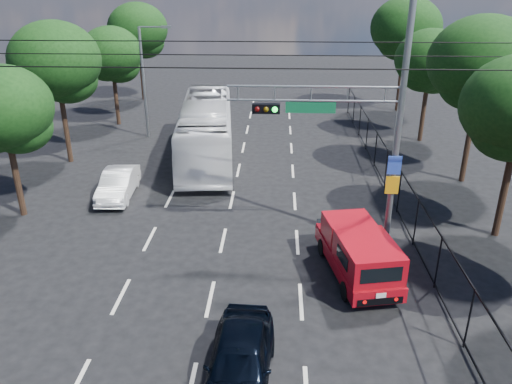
# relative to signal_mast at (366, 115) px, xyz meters

# --- Properties ---
(lane_markings) EXTENTS (6.12, 38.00, 0.01)m
(lane_markings) POSITION_rel_signal_mast_xyz_m (-5.28, 6.01, -5.24)
(lane_markings) COLOR beige
(lane_markings) RESTS_ON ground
(signal_mast) EXTENTS (6.43, 0.39, 9.50)m
(signal_mast) POSITION_rel_signal_mast_xyz_m (0.00, 0.00, 0.00)
(signal_mast) COLOR slate
(signal_mast) RESTS_ON ground
(streetlight_left) EXTENTS (2.09, 0.22, 7.08)m
(streetlight_left) POSITION_rel_signal_mast_xyz_m (-11.62, 14.01, -1.30)
(streetlight_left) COLOR slate
(streetlight_left) RESTS_ON ground
(utility_wires) EXTENTS (22.00, 5.04, 0.74)m
(utility_wires) POSITION_rel_signal_mast_xyz_m (-5.28, 0.84, 1.99)
(utility_wires) COLOR black
(utility_wires) RESTS_ON ground
(fence_right) EXTENTS (0.06, 34.03, 2.00)m
(fence_right) POSITION_rel_signal_mast_xyz_m (2.32, 4.18, -4.21)
(fence_right) COLOR black
(fence_right) RESTS_ON ground
(tree_right_c) EXTENTS (5.10, 5.10, 8.29)m
(tree_right_c) POSITION_rel_signal_mast_xyz_m (6.53, 7.03, 0.49)
(tree_right_c) COLOR black
(tree_right_c) RESTS_ON ground
(tree_right_d) EXTENTS (4.32, 4.32, 7.02)m
(tree_right_d) POSITION_rel_signal_mast_xyz_m (6.13, 14.03, -0.39)
(tree_right_d) COLOR black
(tree_right_d) RESTS_ON ground
(tree_right_e) EXTENTS (5.28, 5.28, 8.58)m
(tree_right_e) POSITION_rel_signal_mast_xyz_m (6.33, 22.03, 0.69)
(tree_right_e) COLOR black
(tree_right_e) RESTS_ON ground
(tree_left_b) EXTENTS (4.08, 4.08, 6.63)m
(tree_left_b) POSITION_rel_signal_mast_xyz_m (-14.47, 2.03, -0.66)
(tree_left_b) COLOR black
(tree_left_b) RESTS_ON ground
(tree_left_c) EXTENTS (4.80, 4.80, 7.80)m
(tree_left_c) POSITION_rel_signal_mast_xyz_m (-15.07, 9.03, 0.15)
(tree_left_c) COLOR black
(tree_left_c) RESTS_ON ground
(tree_left_d) EXTENTS (4.20, 4.20, 6.83)m
(tree_left_d) POSITION_rel_signal_mast_xyz_m (-14.67, 17.03, -0.52)
(tree_left_d) COLOR black
(tree_left_d) RESTS_ON ground
(tree_left_e) EXTENTS (4.92, 4.92, 7.99)m
(tree_left_e) POSITION_rel_signal_mast_xyz_m (-14.87, 25.03, 0.29)
(tree_left_e) COLOR black
(tree_left_e) RESTS_ON ground
(red_pickup) EXTENTS (2.62, 5.11, 1.82)m
(red_pickup) POSITION_rel_signal_mast_xyz_m (-0.27, -2.33, -4.27)
(red_pickup) COLOR black
(red_pickup) RESTS_ON ground
(navy_hatchback) EXTENTS (1.87, 4.27, 1.43)m
(navy_hatchback) POSITION_rel_signal_mast_xyz_m (-4.02, -7.68, -4.53)
(navy_hatchback) COLOR black
(navy_hatchback) RESTS_ON ground
(white_bus) EXTENTS (4.03, 12.22, 3.34)m
(white_bus) POSITION_rel_signal_mast_xyz_m (-7.28, 10.12, -3.57)
(white_bus) COLOR white
(white_bus) RESTS_ON ground
(white_van) EXTENTS (1.61, 4.03, 1.30)m
(white_van) POSITION_rel_signal_mast_xyz_m (-10.78, 4.18, -4.59)
(white_van) COLOR white
(white_van) RESTS_ON ground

